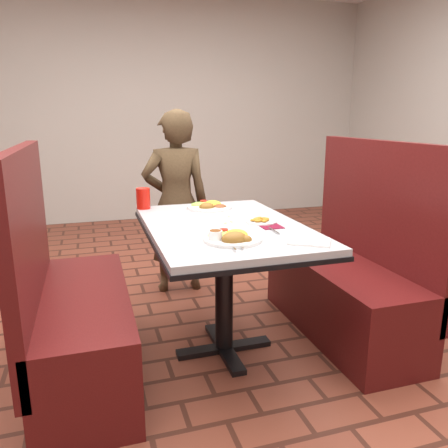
{
  "coord_description": "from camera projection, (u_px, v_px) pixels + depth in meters",
  "views": [
    {
      "loc": [
        -0.67,
        -2.16,
        1.31
      ],
      "look_at": [
        0.0,
        0.0,
        0.75
      ],
      "focal_mm": 35.0,
      "sensor_mm": 36.0,
      "label": 1
    }
  ],
  "objects": [
    {
      "name": "booth_bench_left",
      "position": [
        73.0,
        316.0,
        2.2
      ],
      "size": [
        0.47,
        1.2,
        1.17
      ],
      "color": "#571413",
      "rests_on": "ground"
    },
    {
      "name": "far_dinner_plate",
      "position": [
        209.0,
        204.0,
        2.72
      ],
      "size": [
        0.28,
        0.28,
        0.07
      ],
      "rotation": [
        0.0,
        0.0,
        -0.36
      ],
      "color": "white",
      "rests_on": "dining_table"
    },
    {
      "name": "near_dinner_plate",
      "position": [
        232.0,
        235.0,
        2.01
      ],
      "size": [
        0.27,
        0.27,
        0.08
      ],
      "rotation": [
        0.0,
        0.0,
        0.42
      ],
      "color": "white",
      "rests_on": "dining_table"
    },
    {
      "name": "paper_napkin",
      "position": [
        309.0,
        242.0,
        1.99
      ],
      "size": [
        0.23,
        0.21,
        0.01
      ],
      "primitive_type": "cube",
      "rotation": [
        0.0,
        0.0,
        -0.58
      ],
      "color": "white",
      "rests_on": "dining_table"
    },
    {
      "name": "maroon_napkin",
      "position": [
        271.0,
        227.0,
        2.27
      ],
      "size": [
        0.11,
        0.11,
        0.0
      ],
      "primitive_type": "cube",
      "rotation": [
        0.0,
        0.0,
        0.01
      ],
      "color": "#5D0D20",
      "rests_on": "dining_table"
    },
    {
      "name": "diner_person",
      "position": [
        176.0,
        203.0,
        3.26
      ],
      "size": [
        0.51,
        0.35,
        1.36
      ],
      "primitive_type": "imported",
      "rotation": [
        0.0,
        0.0,
        3.09
      ],
      "color": "brown",
      "rests_on": "ground"
    },
    {
      "name": "lettuce_shreds",
      "position": [
        228.0,
        221.0,
        2.4
      ],
      "size": [
        0.28,
        0.32,
        0.0
      ],
      "primitive_type": null,
      "color": "#86AD45",
      "rests_on": "dining_table"
    },
    {
      "name": "knife_utensil",
      "position": [
        238.0,
        243.0,
        1.95
      ],
      "size": [
        0.02,
        0.16,
        0.0
      ],
      "primitive_type": "cube",
      "rotation": [
        0.0,
        0.0,
        -0.04
      ],
      "color": "silver",
      "rests_on": "dining_table"
    },
    {
      "name": "red_tumbler",
      "position": [
        143.0,
        198.0,
        2.71
      ],
      "size": [
        0.09,
        0.09,
        0.13
      ],
      "primitive_type": "cylinder",
      "color": "red",
      "rests_on": "dining_table"
    },
    {
      "name": "fork_utensil",
      "position": [
        232.0,
        245.0,
        1.92
      ],
      "size": [
        0.02,
        0.15,
        0.0
      ],
      "primitive_type": "cube",
      "rotation": [
        0.0,
        0.0,
        -0.1
      ],
      "color": "silver",
      "rests_on": "dining_table"
    },
    {
      "name": "booth_bench_right",
      "position": [
        349.0,
        281.0,
        2.67
      ],
      "size": [
        0.47,
        1.2,
        1.17
      ],
      "color": "#571413",
      "rests_on": "ground"
    },
    {
      "name": "dining_table",
      "position": [
        224.0,
        241.0,
        2.36
      ],
      "size": [
        0.81,
        1.21,
        0.75
      ],
      "color": "#B5B7BA",
      "rests_on": "ground"
    },
    {
      "name": "plantain_plate",
      "position": [
        261.0,
        221.0,
        2.36
      ],
      "size": [
        0.17,
        0.17,
        0.03
      ],
      "rotation": [
        0.0,
        0.0,
        0.37
      ],
      "color": "white",
      "rests_on": "dining_table"
    },
    {
      "name": "spoon_utensil",
      "position": [
        274.0,
        231.0,
        2.18
      ],
      "size": [
        0.01,
        0.13,
        0.0
      ],
      "primitive_type": "cube",
      "rotation": [
        0.0,
        0.0,
        -0.0
      ],
      "color": "silver",
      "rests_on": "dining_table"
    }
  ]
}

